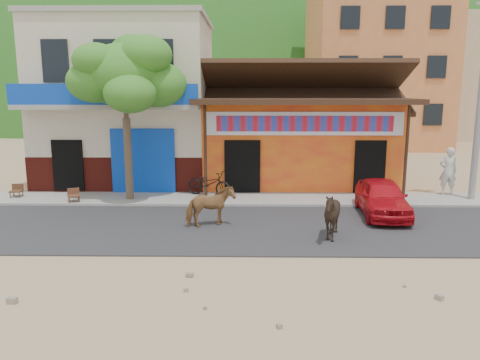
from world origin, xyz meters
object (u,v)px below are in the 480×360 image
object	(u,v)px
tree	(126,118)
cow_dark	(332,215)
red_car	(382,197)
cafe_chair_left	(16,185)
cow_tan	(210,206)
pedestrian	(448,171)
cafe_chair_right	(73,190)
scooter	(209,183)

from	to	relation	value
tree	cow_dark	world-z (taller)	tree
red_car	cafe_chair_left	world-z (taller)	red_car
cow_tan	pedestrian	world-z (taller)	pedestrian
red_car	cafe_chair_right	xyz separation A→B (m)	(-10.79, 1.35, -0.07)
cow_dark	cafe_chair_left	xyz separation A→B (m)	(-11.15, 4.65, -0.16)
cafe_chair_left	cow_dark	bearing A→B (deg)	-28.63
cow_tan	scooter	xyz separation A→B (m)	(-0.34, 3.75, -0.05)
tree	red_car	bearing A→B (deg)	-11.82
pedestrian	red_car	bearing A→B (deg)	45.39
tree	cow_tan	xyz separation A→B (m)	(3.26, -3.22, -2.46)
cow_dark	cafe_chair_left	world-z (taller)	cow_dark
scooter	cow_tan	bearing A→B (deg)	-151.23
red_car	cafe_chair_left	bearing A→B (deg)	174.92
cow_dark	cafe_chair_right	size ratio (longest dim) A/B	1.54
cow_dark	pedestrian	xyz separation A→B (m)	(5.41, 5.31, 0.32)
cafe_chair_left	cafe_chair_right	bearing A→B (deg)	-22.53
cow_dark	pedestrian	world-z (taller)	pedestrian
tree	cow_tan	world-z (taller)	tree
cow_tan	red_car	size ratio (longest dim) A/B	0.41
cow_dark	cafe_chair_right	distance (m)	9.51
cow_tan	cow_dark	bearing A→B (deg)	-132.68
scooter	cafe_chair_left	size ratio (longest dim) A/B	2.05
cow_dark	scooter	size ratio (longest dim) A/B	0.75
cow_dark	red_car	xyz separation A→B (m)	(2.12, 2.56, -0.09)
pedestrian	cafe_chair_left	bearing A→B (deg)	7.77
tree	pedestrian	xyz separation A→B (m)	(12.16, 0.90, -2.08)
tree	pedestrian	bearing A→B (deg)	4.23
cafe_chair_left	cafe_chair_right	size ratio (longest dim) A/B	1.00
scooter	cow_dark	bearing A→B (deg)	-118.69
cow_dark	cafe_chair_left	size ratio (longest dim) A/B	1.53
red_car	scooter	world-z (taller)	red_car
cow_tan	red_car	bearing A→B (deg)	-100.07
pedestrian	cafe_chair_right	distance (m)	14.16
tree	cow_dark	bearing A→B (deg)	-33.18
cafe_chair_right	scooter	bearing A→B (deg)	-11.18
cafe_chair_left	cafe_chair_right	distance (m)	2.58
red_car	tree	bearing A→B (deg)	172.06
red_car	cafe_chair_right	world-z (taller)	red_car
cow_tan	cow_dark	xyz separation A→B (m)	(3.48, -1.20, 0.07)
cow_dark	cafe_chair_right	world-z (taller)	cow_dark
cafe_chair_right	cow_tan	bearing A→B (deg)	-50.83
scooter	pedestrian	size ratio (longest dim) A/B	1.00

